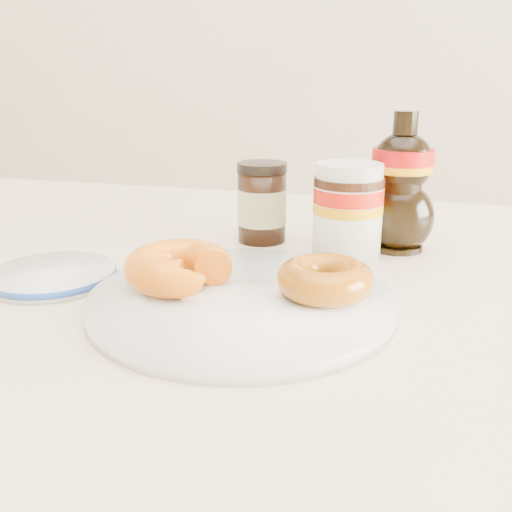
% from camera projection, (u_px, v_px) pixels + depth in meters
% --- Properties ---
extents(dining_table, '(1.40, 0.90, 0.75)m').
position_uv_depth(dining_table, '(262.00, 352.00, 0.63)').
color(dining_table, beige).
rests_on(dining_table, ground).
extents(plate, '(0.28, 0.28, 0.01)m').
position_uv_depth(plate, '(242.00, 300.00, 0.53)').
color(plate, white).
rests_on(plate, dining_table).
extents(donut_bitten, '(0.13, 0.13, 0.04)m').
position_uv_depth(donut_bitten, '(179.00, 267.00, 0.54)').
color(donut_bitten, orange).
rests_on(donut_bitten, plate).
extents(donut_whole, '(0.10, 0.10, 0.03)m').
position_uv_depth(donut_whole, '(325.00, 279.00, 0.52)').
color(donut_whole, '#8F5909').
rests_on(donut_whole, plate).
extents(nutella_jar, '(0.08, 0.08, 0.11)m').
position_uv_depth(nutella_jar, '(348.00, 209.00, 0.65)').
color(nutella_jar, white).
rests_on(nutella_jar, dining_table).
extents(syrup_bottle, '(0.11, 0.10, 0.17)m').
position_uv_depth(syrup_bottle, '(401.00, 182.00, 0.68)').
color(syrup_bottle, black).
rests_on(syrup_bottle, dining_table).
extents(dark_jar, '(0.06, 0.06, 0.10)m').
position_uv_depth(dark_jar, '(262.00, 203.00, 0.73)').
color(dark_jar, black).
rests_on(dark_jar, dining_table).
extents(blue_rim_saucer, '(0.13, 0.13, 0.01)m').
position_uv_depth(blue_rim_saucer, '(53.00, 275.00, 0.60)').
color(blue_rim_saucer, white).
rests_on(blue_rim_saucer, dining_table).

